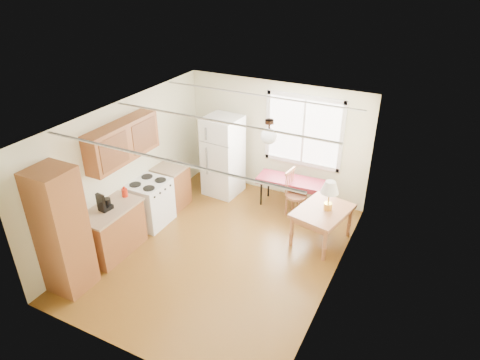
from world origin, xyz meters
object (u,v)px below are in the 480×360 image
Objects in this scene: dining_table at (322,214)px; chair at (293,190)px; refrigerator at (223,156)px; bench at (292,182)px.

dining_table is 1.29× the size of chair.
refrigerator reaches higher than bench.
bench is 1.27m from dining_table.
refrigerator is 1.61m from bench.
refrigerator reaches higher than chair.
dining_table is (0.92, -0.87, -0.01)m from bench.
chair reaches higher than dining_table.
bench is at bearing 148.78° from dining_table.
dining_table is at bearing -14.29° from refrigerator.
chair is (0.10, -0.21, -0.04)m from bench.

